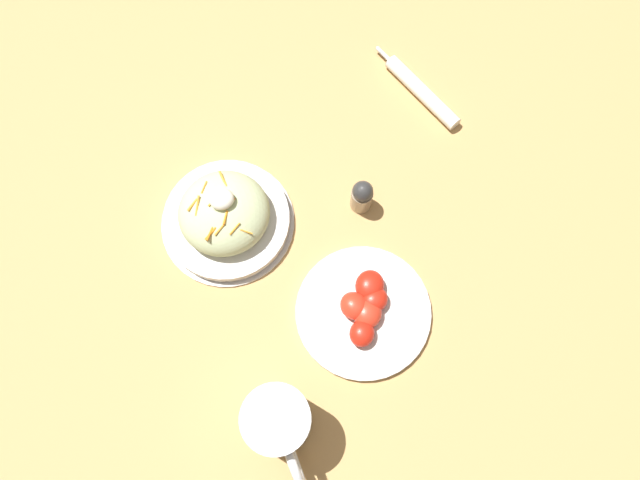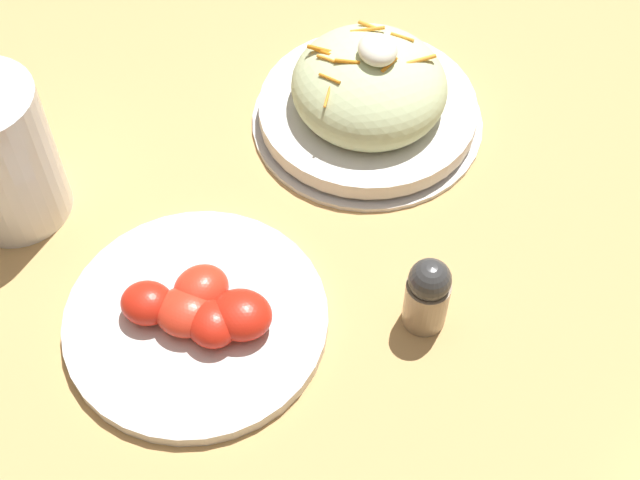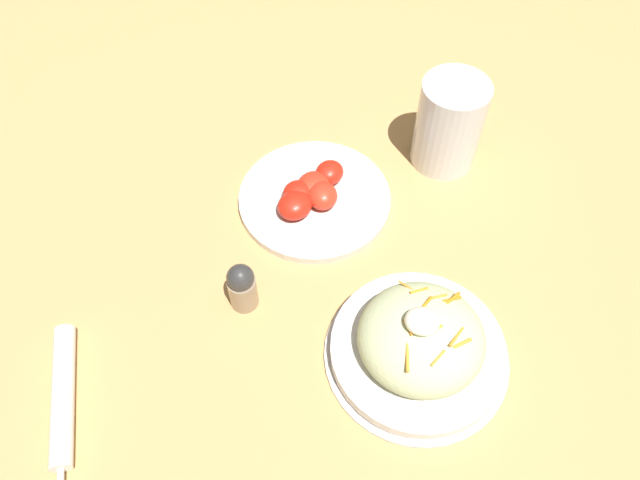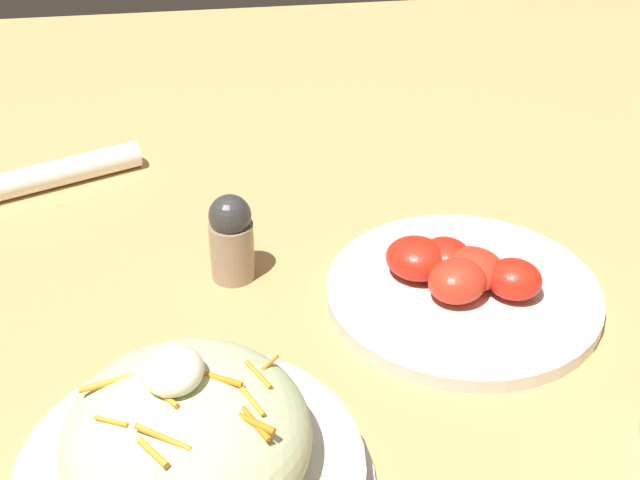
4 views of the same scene
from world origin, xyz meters
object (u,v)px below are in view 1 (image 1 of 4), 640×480
(salad_plate, at_px, (225,216))
(salt_shaker, at_px, (362,196))
(beer_mug, at_px, (279,422))
(tomato_plate, at_px, (364,310))
(napkin_roll, at_px, (422,92))

(salad_plate, xyz_separation_m, salt_shaker, (-0.22, 0.04, 0.00))
(beer_mug, height_order, salt_shaker, beer_mug)
(tomato_plate, xyz_separation_m, salt_shaker, (-0.06, -0.17, 0.02))
(salad_plate, bearing_deg, beer_mug, 88.45)
(salad_plate, distance_m, salt_shaker, 0.22)
(salad_plate, height_order, tomato_plate, salad_plate)
(beer_mug, height_order, napkin_roll, beer_mug)
(tomato_plate, relative_size, salt_shaker, 2.87)
(napkin_roll, distance_m, tomato_plate, 0.41)
(salad_plate, distance_m, beer_mug, 0.33)
(salad_plate, relative_size, tomato_plate, 1.03)
(salad_plate, bearing_deg, tomato_plate, 127.85)
(tomato_plate, distance_m, salt_shaker, 0.19)
(beer_mug, distance_m, salt_shaker, 0.38)
(salad_plate, xyz_separation_m, tomato_plate, (-0.16, 0.21, -0.02))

